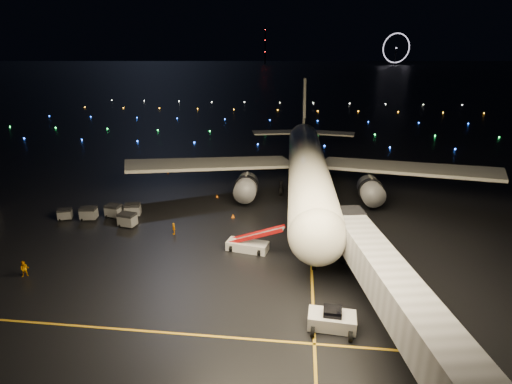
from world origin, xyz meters
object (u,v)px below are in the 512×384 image
Objects in this scene: pushback_tug at (332,318)px; baggage_cart_3 at (65,214)px; baggage_cart_0 at (133,210)px; belt_loader at (247,237)px; crew_b at (25,269)px; baggage_cart_2 at (114,211)px; crew_c at (174,229)px; baggage_cart_1 at (127,220)px; airliner at (308,142)px; baggage_cart_4 at (89,213)px.

baggage_cart_3 is (-35.54, 19.43, -0.18)m from pushback_tug.
baggage_cart_0 is 9.21m from baggage_cart_3.
belt_loader reaches higher than pushback_tug.
crew_b is at bearing 175.87° from pushback_tug.
crew_b is at bearing -148.31° from belt_loader.
belt_loader is 3.30× the size of baggage_cart_2.
crew_b is 0.84× the size of baggage_cart_0.
belt_loader is 4.55× the size of crew_c.
crew_c is 11.13m from baggage_cart_2.
belt_loader reaches higher than baggage_cart_1.
crew_b is (-31.24, 4.75, -0.06)m from pushback_tug.
baggage_cart_3 is (-8.93, -2.26, -0.13)m from baggage_cart_0.
airliner reaches higher than crew_c.
airliner is 26.93× the size of baggage_cart_1.
baggage_cart_3 is (-9.68, 1.30, -0.16)m from baggage_cart_1.
baggage_cart_1 is at bearing -30.46° from baggage_cart_2.
crew_b is 16.96m from crew_c.
baggage_cart_1 reaches higher than baggage_cart_0.
crew_c is 0.71× the size of baggage_cart_1.
baggage_cart_2 is at bearing -176.73° from baggage_cart_0.
crew_b is 0.98× the size of baggage_cart_3.
baggage_cart_4 is (-3.08, -1.27, -0.01)m from baggage_cart_2.
baggage_cart_2 is 6.63m from baggage_cart_3.
crew_b is at bearing -94.40° from baggage_cart_4.
baggage_cart_2 is 1.01× the size of baggage_cart_4.
baggage_cart_4 is (-13.23, 3.28, 0.13)m from crew_c.
baggage_cart_1 reaches higher than crew_c.
airliner is 36.09m from pushback_tug.
baggage_cart_0 is at bearing -152.79° from airliner.
crew_c is 9.28m from baggage_cart_0.
crew_c is 7.11m from baggage_cart_1.
baggage_cart_0 reaches higher than crew_c.
baggage_cart_4 reaches higher than crew_c.
baggage_cart_4 reaches higher than crew_b.
airliner is 8.33× the size of belt_loader.
airliner is at bearing 5.35° from baggage_cart_3.
belt_loader is 21.63m from baggage_cart_2.
baggage_cart_3 is at bearing 177.74° from belt_loader.
baggage_cart_2 is at bearing -6.18° from baggage_cart_3.
baggage_cart_0 is at bearing 113.24° from baggage_cart_1.
airliner reaches higher than baggage_cart_0.
baggage_cart_1 is at bearing -145.98° from airliner.
belt_loader reaches higher than crew_c.
airliner is 33.35× the size of crew_b.
baggage_cart_1 is at bearing 174.63° from belt_loader.
belt_loader is at bearing -23.83° from baggage_cart_4.
baggage_cart_0 is at bearing 26.45° from baggage_cart_2.
baggage_cart_2 is (-29.10, 21.00, -0.03)m from pushback_tug.
crew_c is 0.73× the size of baggage_cart_2.
baggage_cart_4 is (-23.22, 6.58, -0.82)m from belt_loader.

